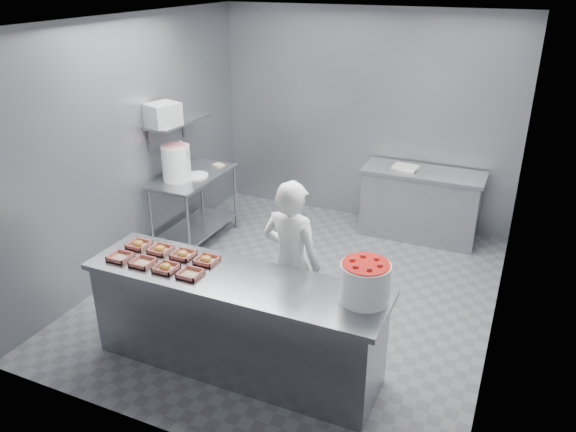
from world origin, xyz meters
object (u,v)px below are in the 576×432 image
object	(u,v)px
tray_4	(139,244)
tray_0	(120,257)
service_counter	(236,322)
tray_1	(143,262)
strawberry_tub	(365,281)
glaze_bucket	(176,162)
tray_2	(166,267)
back_counter	(420,204)
tray_7	(206,260)
prep_table	(195,198)
tray_3	(190,274)
tray_5	(160,249)
tray_6	(183,254)
worker	(292,263)
appliance	(162,115)

from	to	relation	value
tray_4	tray_0	bearing A→B (deg)	-89.32
service_counter	tray_1	world-z (taller)	tray_1
tray_4	strawberry_tub	size ratio (longest dim) A/B	0.49
tray_0	glaze_bucket	world-z (taller)	glaze_bucket
tray_1	tray_2	world-z (taller)	tray_2
back_counter	tray_7	size ratio (longest dim) A/B	8.01
prep_table	tray_3	size ratio (longest dim) A/B	6.40
service_counter	prep_table	world-z (taller)	same
tray_5	tray_6	distance (m)	0.24
tray_7	worker	distance (m)	0.77
prep_table	tray_4	size ratio (longest dim) A/B	6.40
back_counter	tray_2	bearing A→B (deg)	-113.64
back_counter	tray_6	xyz separation A→B (m)	(-1.48, -3.12, 0.47)
tray_4	appliance	xyz separation A→B (m)	(-0.76, 1.55, 0.77)
tray_4	glaze_bucket	bearing A→B (deg)	112.65
tray_2	tray_1	bearing A→B (deg)	180.00
service_counter	tray_2	size ratio (longest dim) A/B	13.88
tray_3	tray_6	size ratio (longest dim) A/B	1.00
tray_7	tray_4	bearing A→B (deg)	180.00
tray_5	tray_7	world-z (taller)	same
tray_1	worker	distance (m)	1.30
tray_1	tray_7	size ratio (longest dim) A/B	1.00
tray_2	strawberry_tub	distance (m)	1.68
glaze_bucket	tray_3	bearing A→B (deg)	-53.24
prep_table	tray_3	xyz separation A→B (m)	(1.31, -2.08, 0.33)
tray_1	back_counter	bearing A→B (deg)	63.07
back_counter	strawberry_tub	world-z (taller)	strawberry_tub
tray_0	tray_5	xyz separation A→B (m)	(0.24, 0.26, 0.00)
prep_table	tray_7	bearing A→B (deg)	-54.26
worker	strawberry_tub	xyz separation A→B (m)	(0.82, -0.49, 0.28)
tray_0	tray_7	xyz separation A→B (m)	(0.72, 0.26, 0.00)
tray_3	appliance	bearing A→B (deg)	129.38
service_counter	appliance	xyz separation A→B (m)	(-1.82, 1.68, 1.24)
back_counter	tray_4	bearing A→B (deg)	-122.11
tray_2	glaze_bucket	world-z (taller)	glaze_bucket
tray_6	tray_7	world-z (taller)	same
tray_3	glaze_bucket	size ratio (longest dim) A/B	0.36
back_counter	strawberry_tub	size ratio (longest dim) A/B	3.90
tray_6	appliance	size ratio (longest dim) A/B	0.54
worker	tray_6	bearing A→B (deg)	36.22
prep_table	back_counter	world-z (taller)	same
glaze_bucket	prep_table	bearing A→B (deg)	68.75
tray_1	tray_5	world-z (taller)	tray_5
strawberry_tub	tray_2	bearing A→B (deg)	-171.98
tray_1	appliance	xyz separation A→B (m)	(-1.00, 1.81, 0.78)
prep_table	tray_2	size ratio (longest dim) A/B	6.40
back_counter	worker	xyz separation A→B (m)	(-0.64, -2.65, 0.34)
tray_3	worker	distance (m)	0.95
prep_table	tray_3	bearing A→B (deg)	-57.69
prep_table	worker	world-z (taller)	worker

